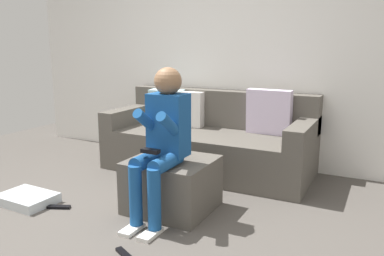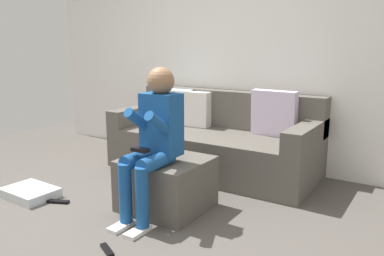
% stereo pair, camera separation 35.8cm
% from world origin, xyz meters
% --- Properties ---
extents(ground_plane, '(6.92, 6.92, 0.00)m').
position_xyz_m(ground_plane, '(0.00, 0.00, 0.00)').
color(ground_plane, '#544F49').
extents(wall_back, '(5.33, 0.10, 2.75)m').
position_xyz_m(wall_back, '(0.00, 2.17, 1.37)').
color(wall_back, white).
rests_on(wall_back, ground_plane).
extents(couch_sectional, '(2.21, 0.94, 0.91)m').
position_xyz_m(couch_sectional, '(0.07, 1.72, 0.33)').
color(couch_sectional, '#59544C').
rests_on(couch_sectional, ground_plane).
extents(ottoman, '(0.66, 0.61, 0.43)m').
position_xyz_m(ottoman, '(0.24, 0.60, 0.22)').
color(ottoman, '#59544C').
rests_on(ottoman, ground_plane).
extents(person_seated, '(0.30, 0.63, 1.19)m').
position_xyz_m(person_seated, '(0.26, 0.43, 0.68)').
color(person_seated, '#194C8C').
rests_on(person_seated, ground_plane).
extents(storage_bin, '(0.49, 0.36, 0.08)m').
position_xyz_m(storage_bin, '(-0.95, 0.12, 0.04)').
color(storage_bin, silver).
rests_on(storage_bin, ground_plane).
extents(remote_near_ottoman, '(0.17, 0.12, 0.02)m').
position_xyz_m(remote_near_ottoman, '(0.33, -0.20, 0.01)').
color(remote_near_ottoman, black).
rests_on(remote_near_ottoman, ground_plane).
extents(remote_by_storage_bin, '(0.20, 0.13, 0.02)m').
position_xyz_m(remote_by_storage_bin, '(-0.62, 0.16, 0.01)').
color(remote_by_storage_bin, black).
rests_on(remote_by_storage_bin, ground_plane).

